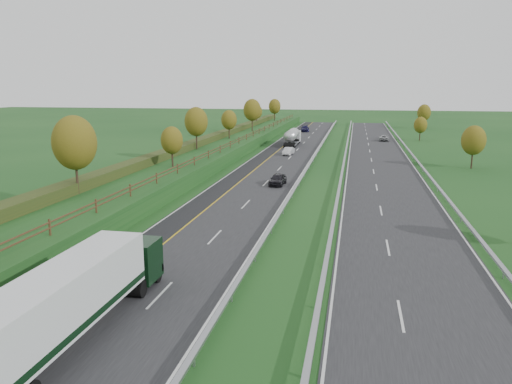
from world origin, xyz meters
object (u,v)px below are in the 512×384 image
Objects in this scene: box_lorry at (73,298)px; car_oncoming at (384,138)px; car_dark_near at (278,179)px; car_silver_mid at (288,151)px; car_small_far at (305,129)px; road_tanker at (292,137)px.

car_oncoming is at bearing 78.73° from box_lorry.
car_dark_near is 0.92× the size of car_oncoming.
car_dark_near is 28.51m from car_silver_mid.
box_lorry is 3.49× the size of car_oncoming.
car_small_far is (-0.66, 117.95, -1.52)m from box_lorry.
car_oncoming is (20.14, -20.25, -0.12)m from car_small_far.
car_dark_near is at bearing -78.88° from car_silver_mid.
car_oncoming is (18.33, 28.07, -0.03)m from car_silver_mid.
box_lorry reaches higher than car_oncoming.
car_small_far is 1.14× the size of car_oncoming.
car_dark_near is at bearing 76.17° from car_oncoming.
car_small_far is (-1.81, 48.33, 0.09)m from car_silver_mid.
car_small_far is at bearing 97.03° from car_dark_near.
road_tanker is 15.10m from car_silver_mid.
road_tanker is at bearing 98.60° from car_dark_near.
car_silver_mid reaches higher than car_oncoming.
road_tanker is (-0.01, 84.63, -0.47)m from box_lorry.
car_oncoming is (19.48, 97.69, -1.64)m from box_lorry.
car_dark_near is 76.85m from car_small_far.
car_silver_mid is 0.89× the size of car_oncoming.
car_dark_near is at bearing -85.24° from road_tanker.
road_tanker reaches higher than car_oncoming.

